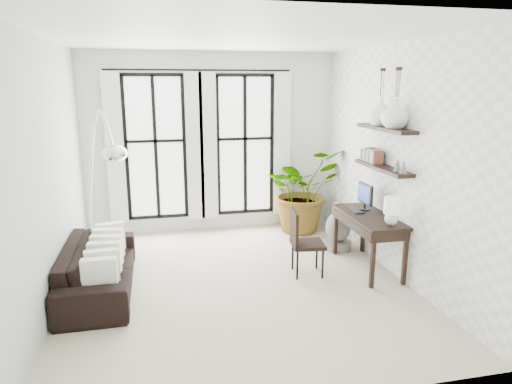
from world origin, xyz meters
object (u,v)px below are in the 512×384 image
object	(u,v)px
sofa	(99,267)
desk_chair	(302,238)
arc_lamp	(101,159)
plant	(302,190)
buddha	(338,229)
desk	(370,220)

from	to	relation	value
sofa	desk_chair	size ratio (longest dim) A/B	2.27
sofa	desk_chair	world-z (taller)	desk_chair
arc_lamp	plant	bearing A→B (deg)	26.77
plant	buddha	xyz separation A→B (m)	(0.28, -1.08, -0.42)
sofa	desk	bearing A→B (deg)	-92.41
plant	buddha	size ratio (longest dim) A/B	1.89
desk_chair	arc_lamp	xyz separation A→B (m)	(-2.64, 0.28, 1.18)
desk_chair	buddha	bearing A→B (deg)	49.82
desk	buddha	bearing A→B (deg)	96.35
desk	buddha	xyz separation A→B (m)	(-0.10, 0.89, -0.41)
plant	arc_lamp	size ratio (longest dim) A/B	0.66
sofa	arc_lamp	bearing A→B (deg)	-28.64
plant	desk	size ratio (longest dim) A/B	1.11
arc_lamp	desk	bearing A→B (deg)	-5.25
desk	sofa	bearing A→B (deg)	177.93
desk_chair	sofa	bearing A→B (deg)	-175.22
plant	desk_chair	distance (m)	2.04
sofa	desk	world-z (taller)	desk
buddha	plant	bearing A→B (deg)	104.34
desk_chair	arc_lamp	world-z (taller)	arc_lamp
desk_chair	desk	bearing A→B (deg)	3.64
arc_lamp	buddha	bearing A→B (deg)	9.00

